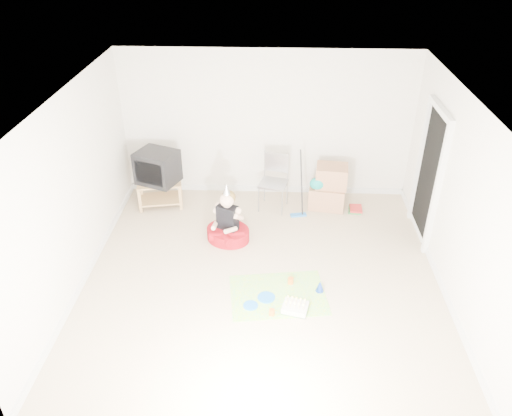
{
  "coord_description": "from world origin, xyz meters",
  "views": [
    {
      "loc": [
        0.15,
        -5.56,
        4.54
      ],
      "look_at": [
        -0.1,
        0.4,
        0.9
      ],
      "focal_mm": 35.0,
      "sensor_mm": 36.0,
      "label": 1
    }
  ],
  "objects_px": {
    "seated_woman": "(228,228)",
    "cardboard_boxes": "(328,187)",
    "crt_tv": "(157,167)",
    "folding_chair": "(273,184)",
    "tv_stand": "(160,191)",
    "birthday_cake": "(295,308)"
  },
  "relations": [
    {
      "from": "tv_stand",
      "to": "crt_tv",
      "type": "relative_size",
      "value": 1.27
    },
    {
      "from": "tv_stand",
      "to": "birthday_cake",
      "type": "distance_m",
      "value": 3.47
    },
    {
      "from": "tv_stand",
      "to": "birthday_cake",
      "type": "height_order",
      "value": "tv_stand"
    },
    {
      "from": "folding_chair",
      "to": "birthday_cake",
      "type": "distance_m",
      "value": 2.63
    },
    {
      "from": "seated_woman",
      "to": "cardboard_boxes",
      "type": "bearing_deg",
      "value": 33.49
    },
    {
      "from": "seated_woman",
      "to": "crt_tv",
      "type": "bearing_deg",
      "value": 141.67
    },
    {
      "from": "folding_chair",
      "to": "cardboard_boxes",
      "type": "bearing_deg",
      "value": 6.45
    },
    {
      "from": "tv_stand",
      "to": "seated_woman",
      "type": "xyz_separation_m",
      "value": [
        1.27,
        -1.0,
        -0.06
      ]
    },
    {
      "from": "folding_chair",
      "to": "seated_woman",
      "type": "xyz_separation_m",
      "value": [
        -0.7,
        -0.98,
        -0.27
      ]
    },
    {
      "from": "cardboard_boxes",
      "to": "birthday_cake",
      "type": "distance_m",
      "value": 2.77
    },
    {
      "from": "tv_stand",
      "to": "crt_tv",
      "type": "bearing_deg",
      "value": 153.43
    },
    {
      "from": "tv_stand",
      "to": "crt_tv",
      "type": "xyz_separation_m",
      "value": [
        -0.0,
        0.0,
        0.47
      ]
    },
    {
      "from": "birthday_cake",
      "to": "cardboard_boxes",
      "type": "bearing_deg",
      "value": 76.89
    },
    {
      "from": "crt_tv",
      "to": "seated_woman",
      "type": "distance_m",
      "value": 1.7
    },
    {
      "from": "cardboard_boxes",
      "to": "birthday_cake",
      "type": "bearing_deg",
      "value": -103.11
    },
    {
      "from": "folding_chair",
      "to": "seated_woman",
      "type": "distance_m",
      "value": 1.23
    },
    {
      "from": "tv_stand",
      "to": "cardboard_boxes",
      "type": "bearing_deg",
      "value": 1.63
    },
    {
      "from": "folding_chair",
      "to": "cardboard_boxes",
      "type": "height_order",
      "value": "folding_chair"
    },
    {
      "from": "tv_stand",
      "to": "cardboard_boxes",
      "type": "relative_size",
      "value": 1.06
    },
    {
      "from": "folding_chair",
      "to": "tv_stand",
      "type": "bearing_deg",
      "value": 179.29
    },
    {
      "from": "folding_chair",
      "to": "cardboard_boxes",
      "type": "distance_m",
      "value": 0.96
    },
    {
      "from": "tv_stand",
      "to": "folding_chair",
      "type": "bearing_deg",
      "value": -0.71
    }
  ]
}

